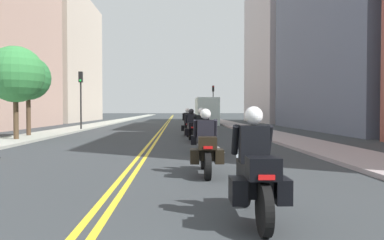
{
  "coord_description": "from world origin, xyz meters",
  "views": [
    {
      "loc": [
        1.15,
        -0.79,
        1.55
      ],
      "look_at": [
        1.84,
        16.34,
        1.09
      ],
      "focal_mm": 35.34,
      "sensor_mm": 36.0,
      "label": 1
    }
  ],
  "objects": [
    {
      "name": "motorcycle_5",
      "position": [
        2.11,
        26.52,
        0.64
      ],
      "size": [
        0.78,
        2.18,
        1.59
      ],
      "rotation": [
        0.0,
        0.0,
        0.04
      ],
      "color": "black",
      "rests_on": "ground"
    },
    {
      "name": "centreline_yellow_inner",
      "position": [
        -0.12,
        48.0,
        0.0
      ],
      "size": [
        0.12,
        132.0,
        0.01
      ],
      "primitive_type": "cube",
      "color": "yellow",
      "rests_on": "ground"
    },
    {
      "name": "motorcycle_3",
      "position": [
        1.87,
        17.68,
        0.66
      ],
      "size": [
        0.78,
        2.15,
        1.61
      ],
      "rotation": [
        0.0,
        0.0,
        0.06
      ],
      "color": "black",
      "rests_on": "ground"
    },
    {
      "name": "building_right_2",
      "position": [
        14.29,
        46.95,
        8.74
      ],
      "size": [
        6.47,
        15.5,
        17.47
      ],
      "color": "#B6ABAD",
      "rests_on": "ground"
    },
    {
      "name": "motorcycle_4",
      "position": [
        1.77,
        21.42,
        0.66
      ],
      "size": [
        0.76,
        2.15,
        1.66
      ],
      "rotation": [
        0.0,
        0.0,
        0.01
      ],
      "color": "black",
      "rests_on": "ground"
    },
    {
      "name": "sidewalk_left",
      "position": [
        -6.86,
        48.0,
        0.06
      ],
      "size": [
        2.38,
        144.0,
        0.12
      ],
      "primitive_type": "cube",
      "color": "#9EA195",
      "rests_on": "ground"
    },
    {
      "name": "street_tree_0",
      "position": [
        -6.74,
        18.03,
        3.28
      ],
      "size": [
        2.76,
        2.76,
        4.67
      ],
      "color": "#4A3825",
      "rests_on": "ground"
    },
    {
      "name": "lane_dashes_white",
      "position": [
        2.84,
        29.0,
        0.0
      ],
      "size": [
        0.14,
        56.4,
        0.01
      ],
      "color": "silver",
      "rests_on": "ground"
    },
    {
      "name": "centreline_yellow_outer",
      "position": [
        0.12,
        48.0,
        0.0
      ],
      "size": [
        0.12,
        132.0,
        0.01
      ],
      "primitive_type": "cube",
      "color": "yellow",
      "rests_on": "ground"
    },
    {
      "name": "traffic_light_near",
      "position": [
        -6.07,
        27.92,
        3.06
      ],
      "size": [
        0.28,
        0.38,
        4.42
      ],
      "color": "black",
      "rests_on": "ground"
    },
    {
      "name": "ground_plane",
      "position": [
        0.0,
        48.0,
        0.0
      ],
      "size": [
        264.0,
        264.0,
        0.0
      ],
      "primitive_type": "plane",
      "color": "#313638"
    },
    {
      "name": "building_left_2",
      "position": [
        -14.62,
        51.93,
        8.55
      ],
      "size": [
        7.12,
        19.75,
        17.1
      ],
      "color": "#C3B2A0",
      "rests_on": "ground"
    },
    {
      "name": "motorcycle_1",
      "position": [
        1.84,
        8.15,
        0.64
      ],
      "size": [
        0.77,
        2.18,
        1.58
      ],
      "rotation": [
        0.0,
        0.0,
        -0.01
      ],
      "color": "black",
      "rests_on": "ground"
    },
    {
      "name": "traffic_light_far",
      "position": [
        6.07,
        50.3,
        3.35
      ],
      "size": [
        0.28,
        0.38,
        4.85
      ],
      "color": "black",
      "rests_on": "ground"
    },
    {
      "name": "street_tree_1",
      "position": [
        -7.22,
        20.86,
        3.33
      ],
      "size": [
        2.49,
        2.49,
        4.6
      ],
      "color": "#4C3826",
      "rests_on": "ground"
    },
    {
      "name": "parked_truck",
      "position": [
        4.27,
        39.15,
        1.27
      ],
      "size": [
        2.2,
        6.5,
        2.8
      ],
      "color": "#B3B9BD",
      "rests_on": "ground"
    },
    {
      "name": "motorcycle_0",
      "position": [
        2.23,
        4.38,
        0.66
      ],
      "size": [
        0.77,
        2.15,
        1.6
      ],
      "rotation": [
        0.0,
        0.0,
        -0.02
      ],
      "color": "black",
      "rests_on": "ground"
    },
    {
      "name": "building_right_1",
      "position": [
        15.46,
        27.73,
        9.15
      ],
      "size": [
        8.8,
        18.24,
        18.3
      ],
      "color": "slate",
      "rests_on": "ground"
    },
    {
      "name": "motorcycle_2",
      "position": [
        2.04,
        12.88,
        0.66
      ],
      "size": [
        0.78,
        2.15,
        1.63
      ],
      "rotation": [
        0.0,
        0.0,
        -0.04
      ],
      "color": "black",
      "rests_on": "ground"
    },
    {
      "name": "sidewalk_right",
      "position": [
        6.86,
        48.0,
        0.06
      ],
      "size": [
        2.38,
        144.0,
        0.12
      ],
      "primitive_type": "cube",
      "color": "#9B8F8F",
      "rests_on": "ground"
    }
  ]
}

